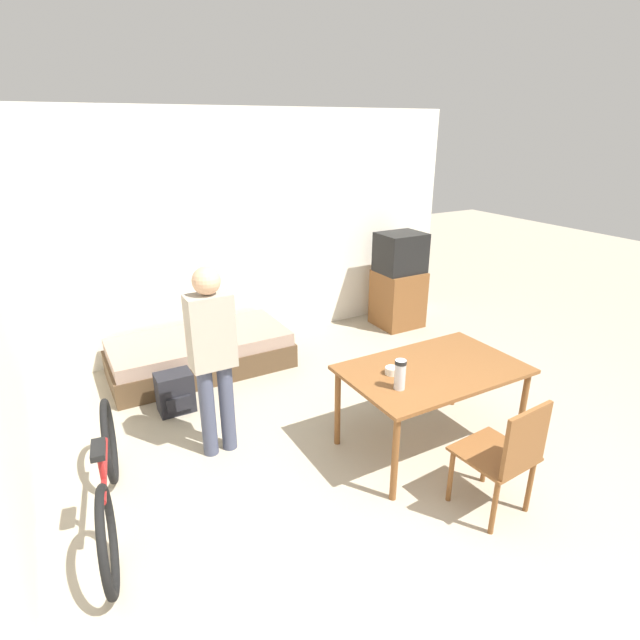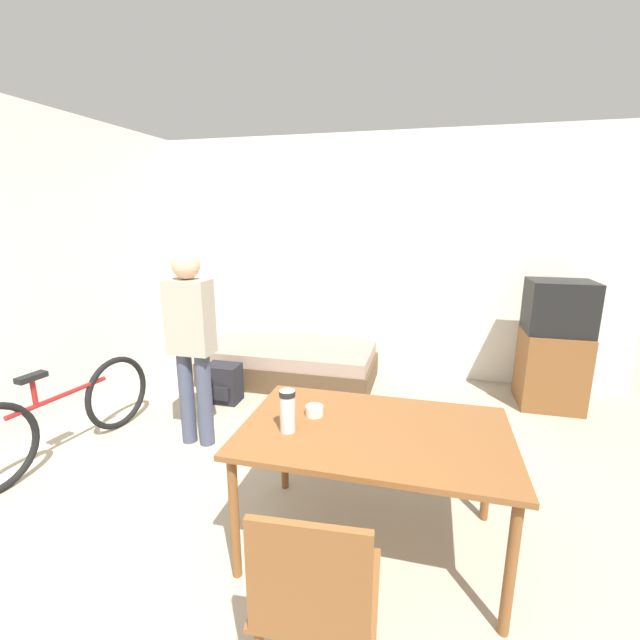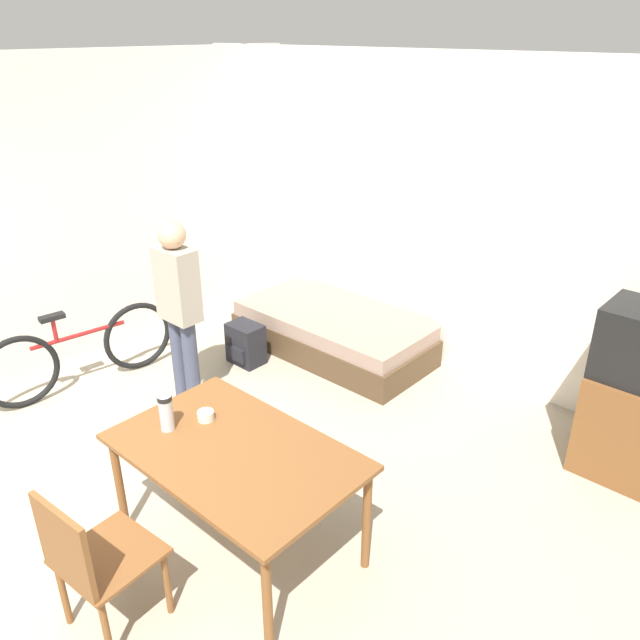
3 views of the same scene
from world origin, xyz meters
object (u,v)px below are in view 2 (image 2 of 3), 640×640
(thermos_flask, at_px, (287,409))
(bicycle, at_px, (63,416))
(mate_bowl, at_px, (315,411))
(dining_table, at_px, (374,441))
(daybed, at_px, (289,364))
(backpack, at_px, (224,383))
(person_standing, at_px, (191,337))
(tv, at_px, (554,346))
(wooden_chair, at_px, (315,595))

(thermos_flask, bearing_deg, bicycle, 166.43)
(mate_bowl, bearing_deg, dining_table, -12.71)
(daybed, distance_m, backpack, 0.84)
(dining_table, relative_size, thermos_flask, 6.19)
(bicycle, bearing_deg, thermos_flask, -13.57)
(person_standing, xyz_separation_m, mate_bowl, (1.18, -0.70, -0.15))
(thermos_flask, bearing_deg, daybed, 108.36)
(tv, height_order, dining_table, tv)
(backpack, bearing_deg, mate_bowl, -47.89)
(thermos_flask, relative_size, backpack, 0.59)
(mate_bowl, xyz_separation_m, backpack, (-1.34, 1.49, -0.56))
(daybed, xyz_separation_m, wooden_chair, (1.14, -3.13, 0.30))
(dining_table, bearing_deg, tv, 57.85)
(dining_table, height_order, backpack, dining_table)
(wooden_chair, relative_size, backpack, 2.29)
(tv, relative_size, dining_table, 0.88)
(wooden_chair, relative_size, mate_bowl, 8.82)
(daybed, bearing_deg, thermos_flask, -71.64)
(daybed, bearing_deg, mate_bowl, -67.98)
(dining_table, bearing_deg, mate_bowl, 167.29)
(mate_bowl, relative_size, backpack, 0.26)
(mate_bowl, bearing_deg, backpack, 132.11)
(daybed, distance_m, bicycle, 2.26)
(daybed, xyz_separation_m, person_standing, (-0.30, -1.49, 0.71))
(mate_bowl, bearing_deg, thermos_flask, -112.85)
(dining_table, bearing_deg, bicycle, 171.85)
(bicycle, height_order, person_standing, person_standing)
(wooden_chair, height_order, bicycle, wooden_chair)
(daybed, distance_m, thermos_flask, 2.61)
(tv, bearing_deg, thermos_flask, -127.84)
(backpack, bearing_deg, wooden_chair, -56.69)
(wooden_chair, height_order, thermos_flask, thermos_flask)
(bicycle, bearing_deg, mate_bowl, -7.36)
(tv, relative_size, wooden_chair, 1.40)
(tv, bearing_deg, backpack, -166.96)
(wooden_chair, relative_size, bicycle, 0.54)
(wooden_chair, bearing_deg, mate_bowl, 105.00)
(person_standing, distance_m, mate_bowl, 1.38)
(daybed, height_order, mate_bowl, mate_bowl)
(person_standing, distance_m, backpack, 1.07)
(daybed, bearing_deg, person_standing, -101.27)
(thermos_flask, height_order, mate_bowl, thermos_flask)
(wooden_chair, bearing_deg, backpack, 123.31)
(dining_table, height_order, bicycle, bicycle)
(mate_bowl, bearing_deg, daybed, 112.02)
(tv, bearing_deg, person_standing, -153.07)
(tv, xyz_separation_m, person_standing, (-2.97, -1.51, 0.30))
(daybed, relative_size, wooden_chair, 2.14)
(bicycle, xyz_separation_m, backpack, (0.73, 1.22, -0.14))
(daybed, xyz_separation_m, bicycle, (-1.19, -1.92, 0.13))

